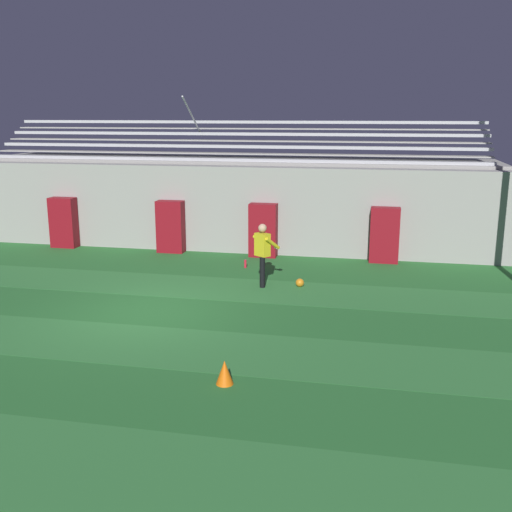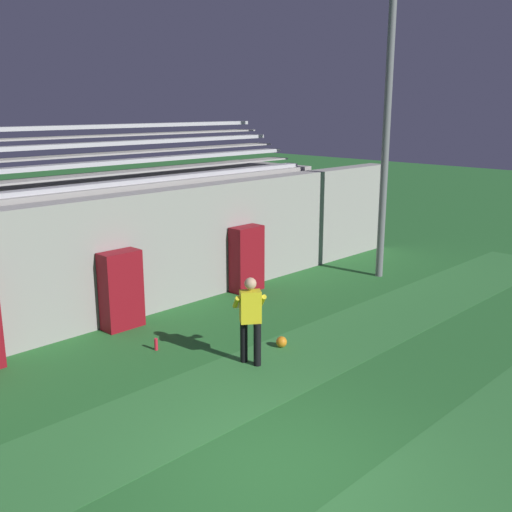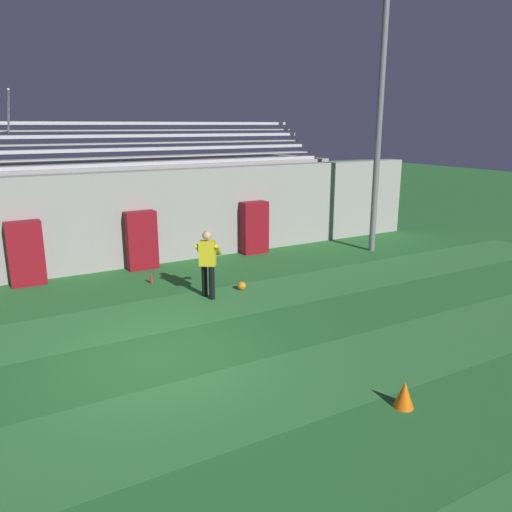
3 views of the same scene
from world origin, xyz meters
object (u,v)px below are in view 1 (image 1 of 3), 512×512
object	(u,v)px
padding_pillar_far_right	(385,235)
water_bottle	(245,264)
padding_pillar_gate_left	(171,227)
padding_pillar_far_left	(64,223)
goalkeeper	(263,251)
padding_pillar_gate_right	(263,230)
traffic_cone	(225,372)
soccer_ball	(300,283)

from	to	relation	value
padding_pillar_far_right	water_bottle	bearing A→B (deg)	-159.17
padding_pillar_gate_left	padding_pillar_far_left	xyz separation A→B (m)	(-3.82, 0.00, 0.00)
goalkeeper	water_bottle	size ratio (longest dim) A/B	6.96
padding_pillar_gate_right	traffic_cone	world-z (taller)	padding_pillar_gate_right
padding_pillar_gate_right	traffic_cone	bearing A→B (deg)	-83.01
goalkeeper	padding_pillar_gate_right	bearing A→B (deg)	100.85
padding_pillar_gate_right	goalkeeper	size ratio (longest dim) A/B	1.02
water_bottle	padding_pillar_far_right	bearing A→B (deg)	20.83
padding_pillar_gate_right	padding_pillar_far_left	size ratio (longest dim) A/B	1.00
goalkeeper	traffic_cone	xyz separation A→B (m)	(0.50, -5.94, -0.74)
padding_pillar_far_left	soccer_ball	size ratio (longest dim) A/B	7.71
padding_pillar_gate_right	padding_pillar_far_right	distance (m)	3.77
soccer_ball	goalkeeper	bearing A→B (deg)	-174.04
padding_pillar_far_left	padding_pillar_far_right	bearing A→B (deg)	0.00
soccer_ball	water_bottle	size ratio (longest dim) A/B	0.92
padding_pillar_gate_right	soccer_ball	distance (m)	3.64
goalkeeper	water_bottle	xyz separation A→B (m)	(-0.87, 1.76, -0.83)
padding_pillar_far_right	soccer_ball	size ratio (longest dim) A/B	7.71
padding_pillar_far_right	soccer_ball	xyz separation A→B (m)	(-2.16, -3.18, -0.74)
padding_pillar_gate_right	padding_pillar_gate_left	bearing A→B (deg)	180.00
padding_pillar_gate_right	padding_pillar_far_left	xyz separation A→B (m)	(-6.90, 0.00, 0.00)
padding_pillar_gate_left	water_bottle	world-z (taller)	padding_pillar_gate_left
water_bottle	soccer_ball	bearing A→B (deg)	-41.99
traffic_cone	padding_pillar_gate_left	bearing A→B (deg)	114.54
padding_pillar_gate_left	water_bottle	xyz separation A→B (m)	(2.84, -1.52, -0.73)
soccer_ball	water_bottle	xyz separation A→B (m)	(-1.84, 1.66, 0.01)
traffic_cone	padding_pillar_far_left	bearing A→B (deg)	131.03
water_bottle	padding_pillar_gate_left	bearing A→B (deg)	151.82
padding_pillar_gate_right	water_bottle	xyz separation A→B (m)	(-0.24, -1.52, -0.73)
padding_pillar_far_right	traffic_cone	world-z (taller)	padding_pillar_far_right
soccer_ball	water_bottle	bearing A→B (deg)	138.01
padding_pillar_gate_left	soccer_ball	world-z (taller)	padding_pillar_gate_left
padding_pillar_far_left	soccer_ball	distance (m)	9.11
water_bottle	goalkeeper	bearing A→B (deg)	-63.74
padding_pillar_gate_right	padding_pillar_far_left	bearing A→B (deg)	180.00
soccer_ball	water_bottle	world-z (taller)	water_bottle
padding_pillar_far_left	water_bottle	xyz separation A→B (m)	(6.66, -1.52, -0.73)
padding_pillar_gate_right	goalkeeper	xyz separation A→B (m)	(0.63, -3.29, 0.11)
padding_pillar_far_right	soccer_ball	bearing A→B (deg)	-124.17
padding_pillar_gate_left	padding_pillar_far_left	bearing A→B (deg)	180.00
padding_pillar_far_left	water_bottle	world-z (taller)	padding_pillar_far_left
traffic_cone	water_bottle	bearing A→B (deg)	100.08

